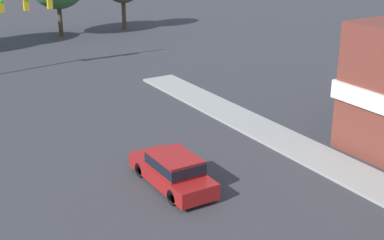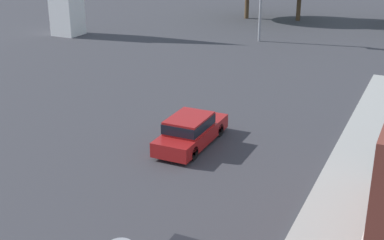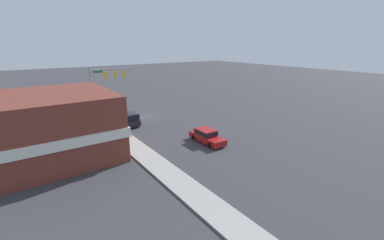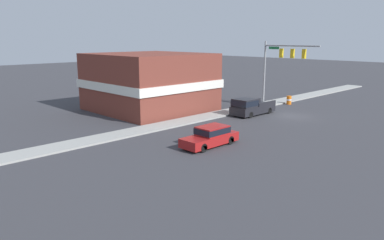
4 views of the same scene
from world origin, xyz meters
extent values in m
cube|color=gold|center=(-3.38, 37.02, 5.19)|extent=(0.36, 0.36, 1.05)
sphere|color=green|center=(-3.38, 36.82, 5.50)|extent=(0.22, 0.22, 0.22)
cube|color=gold|center=(-1.59, 37.02, 5.19)|extent=(0.36, 0.36, 1.05)
cube|color=gold|center=(0.21, 37.02, 5.19)|extent=(0.36, 0.36, 1.05)
cylinder|color=black|center=(-2.59, 15.89, 0.33)|extent=(0.22, 0.66, 0.66)
cylinder|color=black|center=(-1.02, 15.89, 0.33)|extent=(0.22, 0.66, 0.66)
cylinder|color=black|center=(-2.59, 12.87, 0.33)|extent=(0.22, 0.66, 0.66)
cylinder|color=black|center=(-1.02, 12.87, 0.33)|extent=(0.22, 0.66, 0.66)
cube|color=maroon|center=(-1.80, 14.38, 0.52)|extent=(1.79, 4.88, 0.68)
cube|color=maroon|center=(-1.80, 14.09, 1.19)|extent=(1.65, 2.34, 0.65)
cube|color=black|center=(-1.80, 14.09, 1.19)|extent=(1.67, 2.44, 0.45)
cylinder|color=#4C3823|center=(4.81, 49.51, 1.51)|extent=(0.44, 0.44, 3.03)
cylinder|color=#4C3823|center=(11.90, 49.57, 1.51)|extent=(0.44, 0.44, 3.03)
camera|label=1|loc=(-11.89, -4.00, 10.69)|focal=50.00mm
camera|label=2|loc=(8.13, -6.78, 10.27)|focal=50.00mm
camera|label=3|loc=(15.60, 36.06, 10.98)|focal=24.00mm
camera|label=4|loc=(-20.66, 34.58, 8.12)|focal=35.00mm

